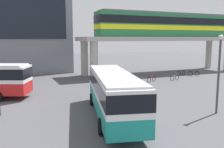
% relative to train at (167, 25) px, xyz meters
% --- Properties ---
extents(ground_plane, '(120.00, 120.00, 0.00)m').
position_rel_train_xyz_m(ground_plane, '(-16.33, -6.47, -7.78)').
color(ground_plane, '#515156').
extents(elevated_platform, '(26.90, 5.97, 5.81)m').
position_rel_train_xyz_m(elevated_platform, '(-1.02, 0.00, -2.87)').
color(elevated_platform, '#ADA89E').
rests_on(elevated_platform, ground_plane).
extents(train, '(23.99, 2.96, 3.84)m').
position_rel_train_xyz_m(train, '(0.00, 0.00, 0.00)').
color(train, '#26723F').
rests_on(train, elevated_platform).
extents(bus_main, '(5.14, 11.33, 3.22)m').
position_rel_train_xyz_m(bus_main, '(-17.30, -17.99, -5.79)').
color(bus_main, teal).
rests_on(bus_main, ground_plane).
extents(bicycle_red, '(1.68, 0.73, 1.04)m').
position_rel_train_xyz_m(bicycle_red, '(-6.86, -6.52, -7.42)').
color(bicycle_red, black).
rests_on(bicycle_red, ground_plane).
extents(bicycle_blue, '(1.78, 0.33, 1.04)m').
position_rel_train_xyz_m(bicycle_blue, '(0.31, -3.55, -7.42)').
color(bicycle_blue, black).
rests_on(bicycle_blue, ground_plane).
extents(bicycle_black, '(1.71, 0.65, 1.04)m').
position_rel_train_xyz_m(bicycle_black, '(1.67, -4.75, -7.42)').
color(bicycle_black, black).
rests_on(bicycle_black, ground_plane).
extents(bicycle_silver, '(1.74, 0.52, 1.04)m').
position_rel_train_xyz_m(bicycle_silver, '(-3.47, -6.89, -7.42)').
color(bicycle_silver, black).
rests_on(bicycle_silver, ground_plane).
extents(lamp_post, '(0.36, 0.36, 5.88)m').
position_rel_train_xyz_m(lamp_post, '(-9.74, -20.21, -4.28)').
color(lamp_post, '#3F3F44').
rests_on(lamp_post, ground_plane).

